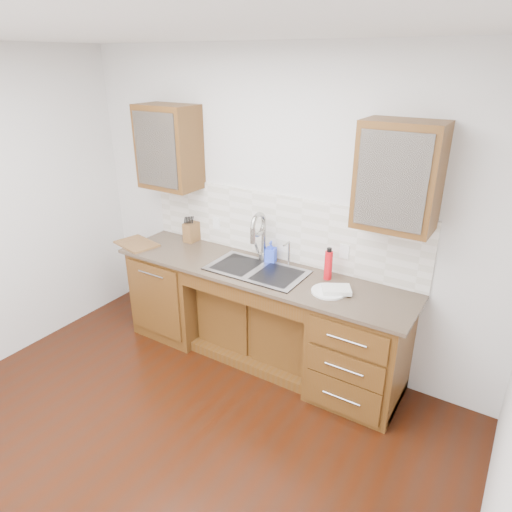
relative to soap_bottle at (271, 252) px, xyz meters
The scene contains 25 objects.
ground 1.94m from the soap_bottle, 90.36° to the right, with size 4.00×3.50×0.10m, color black.
ceiling 2.38m from the soap_bottle, 90.36° to the right, with size 4.00×3.50×0.10m, color white.
wall_back 0.38m from the soap_bottle, 93.41° to the left, with size 4.00×0.10×2.70m, color silver.
base_cabinet_left 1.13m from the soap_bottle, 168.87° to the right, with size 0.70×0.62×0.88m, color #593014.
base_cabinet_center 0.67m from the soap_bottle, 95.90° to the right, with size 1.20×0.44×0.70m, color #593014.
base_cabinet_right 1.11m from the soap_bottle, 11.36° to the right, with size 0.70×0.62×0.88m, color #593014.
countertop 0.23m from the soap_bottle, 92.87° to the right, with size 2.70×0.65×0.03m, color #84705B.
backsplash 0.23m from the soap_bottle, 95.30° to the left, with size 2.70×0.02×0.59m, color beige.
sink 0.29m from the soap_bottle, 92.67° to the right, with size 0.84×0.46×0.19m, color #9E9EA5.
faucet 0.13m from the soap_bottle, behind, with size 0.04×0.04×0.40m, color #999993.
filter_tap 0.17m from the soap_bottle, ahead, with size 0.02×0.02×0.24m, color #999993.
upper_cabinet_left 1.34m from the soap_bottle, behind, with size 0.55×0.34×0.75m, color #593014.
upper_cabinet_right 1.32m from the soap_bottle, ahead, with size 0.55×0.34×0.75m, color #593014.
outlet_left 0.68m from the soap_bottle, behind, with size 0.08×0.01×0.12m, color white.
outlet_right 0.66m from the soap_bottle, ahead, with size 0.08×0.01×0.12m, color white.
soap_bottle is the anchor object (origin of this frame).
water_bottle 0.57m from the soap_bottle, ahead, with size 0.07×0.07×0.24m, color red.
plate 0.72m from the soap_bottle, 20.72° to the right, with size 0.27×0.27×0.02m, color white.
dish_towel 0.76m from the soap_bottle, 18.21° to the right, with size 0.22×0.16×0.03m, color white.
knife_block 0.92m from the soap_bottle, behind, with size 0.10×0.17×0.19m, color #A4703B.
cutting_board 1.36m from the soap_bottle, 165.59° to the right, with size 0.40×0.28×0.02m, color olive.
cup_left_a 1.35m from the soap_bottle, behind, with size 0.14×0.14×0.11m, color white.
cup_left_b 1.27m from the soap_bottle, behind, with size 0.09×0.09×0.08m, color white.
cup_right_a 1.20m from the soap_bottle, ahead, with size 0.11×0.11×0.09m, color white.
cup_right_b 1.33m from the soap_bottle, ahead, with size 0.10×0.10×0.09m, color white.
Camera 1 is at (1.86, -1.57, 2.57)m, focal length 32.00 mm.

